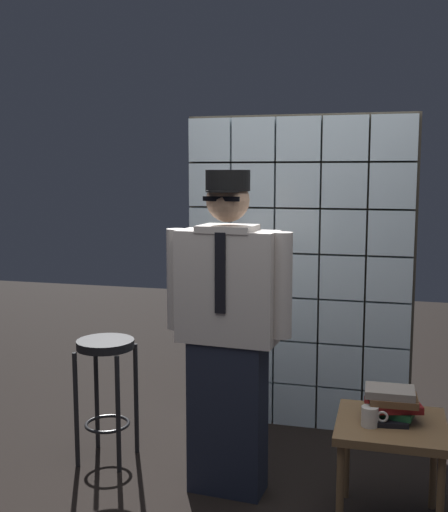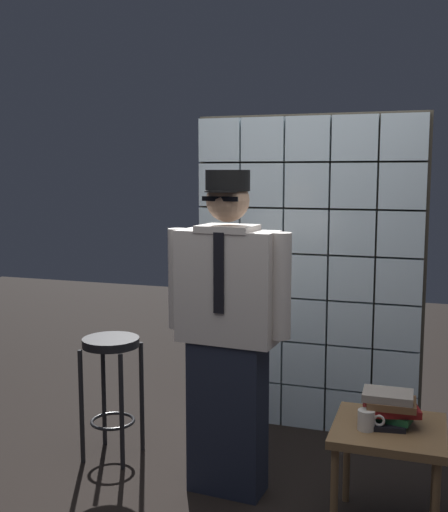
% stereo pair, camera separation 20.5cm
% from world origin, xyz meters
% --- Properties ---
extents(glass_block_wall, '(1.52, 0.10, 2.12)m').
position_xyz_m(glass_block_wall, '(-0.00, 1.45, 1.04)').
color(glass_block_wall, silver).
rests_on(glass_block_wall, ground).
extents(standing_person, '(0.69, 0.31, 1.73)m').
position_xyz_m(standing_person, '(-0.22, 0.45, 0.90)').
color(standing_person, '#1E2333').
rests_on(standing_person, ground).
extents(bar_stool, '(0.34, 0.34, 0.74)m').
position_xyz_m(bar_stool, '(-1.01, 0.62, 0.55)').
color(bar_stool, black).
rests_on(bar_stool, ground).
extents(side_table, '(0.52, 0.52, 0.53)m').
position_xyz_m(side_table, '(0.63, 0.31, 0.46)').
color(side_table, brown).
rests_on(side_table, ground).
extents(book_stack, '(0.28, 0.23, 0.16)m').
position_xyz_m(book_stack, '(0.63, 0.34, 0.61)').
color(book_stack, black).
rests_on(book_stack, side_table).
extents(coffee_mug, '(0.13, 0.08, 0.09)m').
position_xyz_m(coffee_mug, '(0.53, 0.24, 0.58)').
color(coffee_mug, silver).
rests_on(coffee_mug, side_table).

